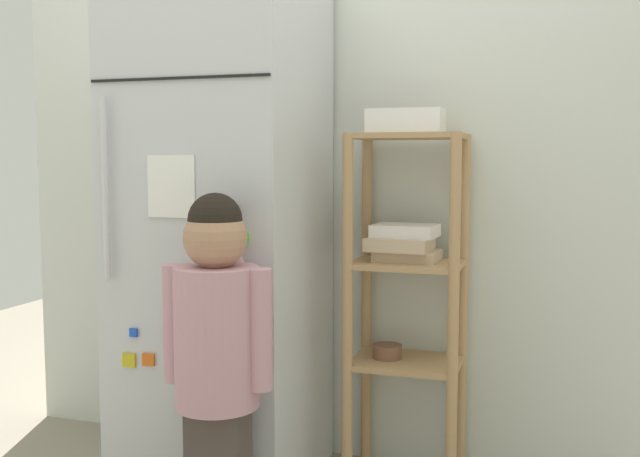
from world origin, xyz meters
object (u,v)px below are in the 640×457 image
(child_standing, at_px, (217,336))
(fruit_bin, at_px, (408,123))
(pantry_shelf_unit, at_px, (406,276))
(refrigerator, at_px, (223,229))

(child_standing, bearing_deg, fruit_bin, 53.80)
(pantry_shelf_unit, bearing_deg, fruit_bin, -51.12)
(fruit_bin, bearing_deg, child_standing, -126.20)
(refrigerator, bearing_deg, pantry_shelf_unit, 14.56)
(child_standing, relative_size, fruit_bin, 4.17)
(child_standing, distance_m, fruit_bin, 0.94)
(child_standing, bearing_deg, refrigerator, 112.50)
(child_standing, distance_m, pantry_shelf_unit, 0.72)
(refrigerator, xyz_separation_m, child_standing, (0.18, -0.43, -0.26))
(refrigerator, xyz_separation_m, fruit_bin, (0.60, 0.15, 0.35))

